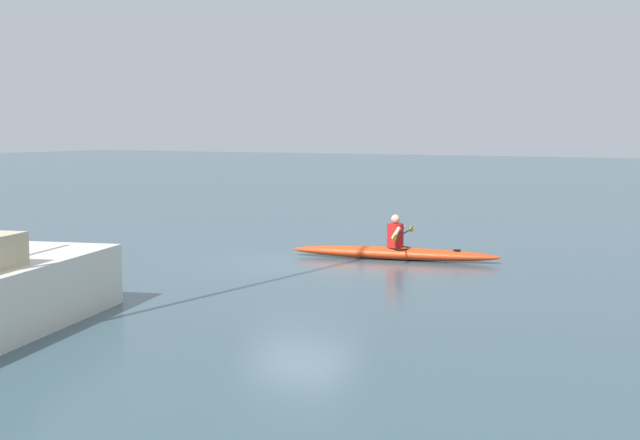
{
  "coord_description": "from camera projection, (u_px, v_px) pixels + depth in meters",
  "views": [
    {
      "loc": [
        -10.25,
        17.56,
        3.12
      ],
      "look_at": [
        -2.6,
        3.75,
        1.48
      ],
      "focal_mm": 49.46,
      "sensor_mm": 36.0,
      "label": 1
    }
  ],
  "objects": [
    {
      "name": "ground_plane",
      "position": [
        301.0,
        263.0,
        20.54
      ],
      "size": [
        160.0,
        160.0,
        0.0
      ],
      "primitive_type": "plane",
      "color": "#334C56"
    },
    {
      "name": "kayak",
      "position": [
        394.0,
        253.0,
        21.07
      ],
      "size": [
        5.07,
        1.55,
        0.3
      ],
      "color": "red",
      "rests_on": "ground"
    },
    {
      "name": "kayaker",
      "position": [
        396.0,
        234.0,
        21.0
      ],
      "size": [
        0.65,
        2.3,
        0.78
      ],
      "color": "red",
      "rests_on": "kayak"
    }
  ]
}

